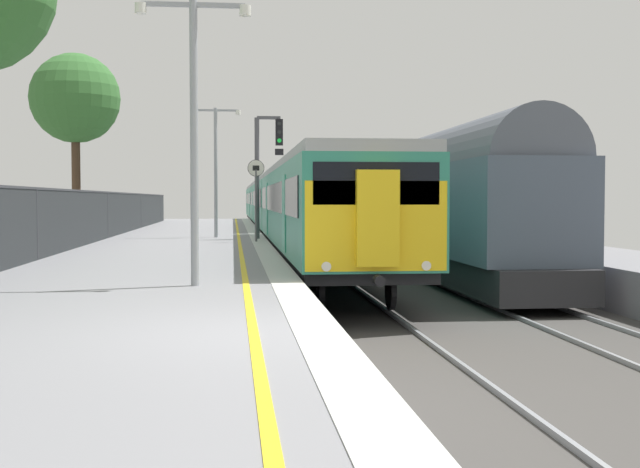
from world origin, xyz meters
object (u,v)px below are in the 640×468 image
signal_gantry (264,162)px  platform_lamp_far (216,160)px  commuter_train_at_platform (280,204)px  speed_limit_sign (256,190)px  platform_lamp_mid (194,115)px  background_tree_left (77,102)px  freight_train_adjacent_track (357,200)px

signal_gantry → platform_lamp_far: bearing=139.7°
commuter_train_at_platform → platform_lamp_far: platform_lamp_far is taller
signal_gantry → speed_limit_sign: signal_gantry is taller
commuter_train_at_platform → platform_lamp_far: (-3.34, -13.90, 1.81)m
commuter_train_at_platform → platform_lamp_mid: platform_lamp_mid is taller
platform_lamp_far → background_tree_left: 9.90m
background_tree_left → platform_lamp_far: bearing=-45.7°
freight_train_adjacent_track → signal_gantry: (-5.47, -12.45, 1.44)m
commuter_train_at_platform → platform_lamp_far: 14.41m
speed_limit_sign → platform_lamp_mid: size_ratio=0.59×
speed_limit_sign → background_tree_left: size_ratio=0.35×
freight_train_adjacent_track → platform_lamp_far: bearing=-124.1°
commuter_train_at_platform → platform_lamp_mid: size_ratio=12.85×
signal_gantry → platform_lamp_mid: 17.08m
signal_gantry → platform_lamp_mid: platform_lamp_mid is taller
freight_train_adjacent_track → speed_limit_sign: freight_train_adjacent_track is taller
commuter_train_at_platform → speed_limit_sign: speed_limit_sign is taller
signal_gantry → platform_lamp_mid: bearing=-96.3°
freight_train_adjacent_track → background_tree_left: background_tree_left is taller
commuter_train_at_platform → freight_train_adjacent_track: bearing=-37.2°
signal_gantry → commuter_train_at_platform: bearing=84.6°
freight_train_adjacent_track → speed_limit_sign: 15.72m
commuter_train_at_platform → signal_gantry: 15.65m
background_tree_left → freight_train_adjacent_track: bearing=16.4°
signal_gantry → background_tree_left: 12.30m
freight_train_adjacent_track → background_tree_left: bearing=-163.6°
commuter_train_at_platform → speed_limit_sign: size_ratio=21.96×
freight_train_adjacent_track → platform_lamp_far: size_ratio=10.64×
commuter_train_at_platform → signal_gantry: signal_gantry is taller
speed_limit_sign → platform_lamp_mid: bearing=-95.8°
speed_limit_sign → freight_train_adjacent_track: bearing=68.2°
commuter_train_at_platform → platform_lamp_mid: (-3.34, -32.47, 1.73)m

